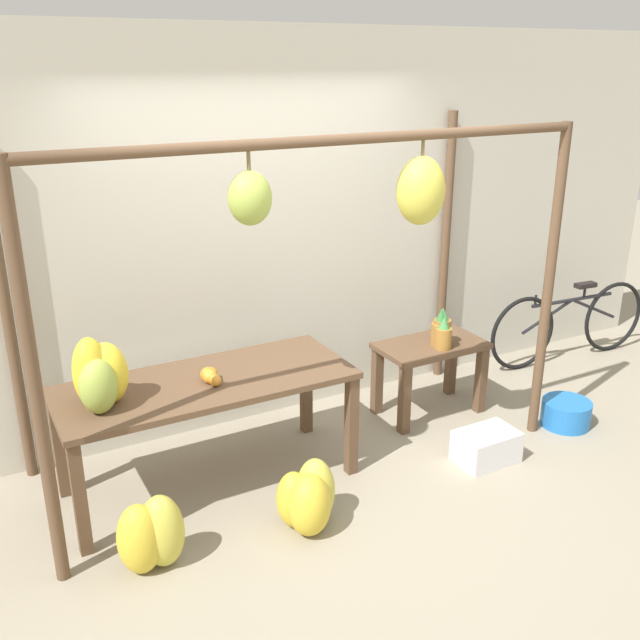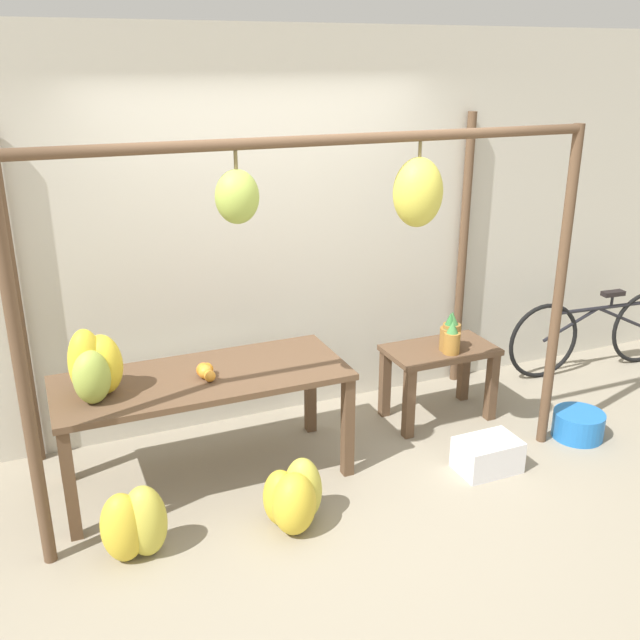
# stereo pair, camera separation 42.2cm
# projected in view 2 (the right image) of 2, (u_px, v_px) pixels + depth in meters

# --- Properties ---
(ground_plane) EXTENTS (20.00, 20.00, 0.00)m
(ground_plane) POSITION_uv_depth(u_px,v_px,m) (342.00, 509.00, 4.34)
(ground_plane) COLOR gray
(shop_wall_back) EXTENTS (8.00, 0.08, 2.80)m
(shop_wall_back) POSITION_uv_depth(u_px,v_px,m) (261.00, 234.00, 5.08)
(shop_wall_back) COLOR beige
(shop_wall_back) RESTS_ON ground_plane
(stall_awning) EXTENTS (3.40, 1.30, 2.20)m
(stall_awning) POSITION_uv_depth(u_px,v_px,m) (329.00, 239.00, 4.21)
(stall_awning) COLOR brown
(stall_awning) RESTS_ON ground_plane
(display_table_main) EXTENTS (1.81, 0.74, 0.73)m
(display_table_main) POSITION_uv_depth(u_px,v_px,m) (203.00, 389.00, 4.45)
(display_table_main) COLOR brown
(display_table_main) RESTS_ON ground_plane
(display_table_side) EXTENTS (0.81, 0.46, 0.57)m
(display_table_side) POSITION_uv_depth(u_px,v_px,m) (439.00, 364.00, 5.30)
(display_table_side) COLOR brown
(display_table_side) RESTS_ON ground_plane
(banana_pile_on_table) EXTENTS (0.39, 0.47, 0.42)m
(banana_pile_on_table) POSITION_uv_depth(u_px,v_px,m) (94.00, 368.00, 4.10)
(banana_pile_on_table) COLOR yellow
(banana_pile_on_table) RESTS_ON display_table_main
(orange_pile) EXTENTS (0.11, 0.17, 0.09)m
(orange_pile) POSITION_uv_depth(u_px,v_px,m) (206.00, 371.00, 4.37)
(orange_pile) COLOR orange
(orange_pile) RESTS_ON display_table_main
(pineapple_cluster) EXTENTS (0.17, 0.21, 0.29)m
(pineapple_cluster) POSITION_uv_depth(u_px,v_px,m) (451.00, 335.00, 5.18)
(pineapple_cluster) COLOR olive
(pineapple_cluster) RESTS_ON display_table_side
(banana_pile_ground_left) EXTENTS (0.43, 0.31, 0.43)m
(banana_pile_ground_left) POSITION_uv_depth(u_px,v_px,m) (134.00, 524.00, 3.85)
(banana_pile_ground_left) COLOR gold
(banana_pile_ground_left) RESTS_ON ground_plane
(banana_pile_ground_right) EXTENTS (0.43, 0.50, 0.41)m
(banana_pile_ground_right) POSITION_uv_depth(u_px,v_px,m) (294.00, 497.00, 4.14)
(banana_pile_ground_right) COLOR gold
(banana_pile_ground_right) RESTS_ON ground_plane
(fruit_crate_white) EXTENTS (0.41, 0.28, 0.22)m
(fruit_crate_white) POSITION_uv_depth(u_px,v_px,m) (487.00, 455.00, 4.72)
(fruit_crate_white) COLOR silver
(fruit_crate_white) RESTS_ON ground_plane
(blue_bucket) EXTENTS (0.36, 0.36, 0.19)m
(blue_bucket) POSITION_uv_depth(u_px,v_px,m) (578.00, 425.00, 5.13)
(blue_bucket) COLOR blue
(blue_bucket) RESTS_ON ground_plane
(parked_bicycle) EXTENTS (1.70, 0.17, 0.71)m
(parked_bicycle) POSITION_uv_depth(u_px,v_px,m) (595.00, 332.00, 6.16)
(parked_bicycle) COLOR black
(parked_bicycle) RESTS_ON ground_plane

